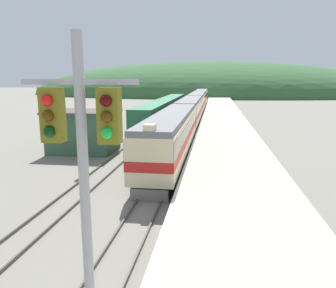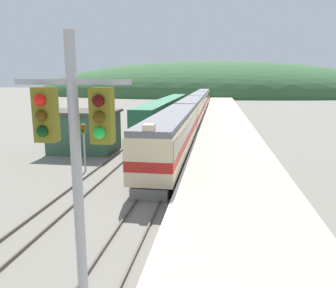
% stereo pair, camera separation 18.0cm
% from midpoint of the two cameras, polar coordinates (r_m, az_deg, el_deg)
% --- Properties ---
extents(track_main, '(1.52, 180.00, 0.16)m').
position_cam_midpoint_polar(track_main, '(74.73, 5.67, 5.85)').
color(track_main, '#4C443D').
rests_on(track_main, ground).
extents(track_siding, '(1.52, 180.00, 0.16)m').
position_cam_midpoint_polar(track_siding, '(75.12, 2.02, 5.92)').
color(track_siding, '#4C443D').
rests_on(track_siding, ground).
extents(platform, '(7.07, 140.00, 0.90)m').
position_cam_midpoint_polar(platform, '(54.73, 9.95, 4.14)').
color(platform, '#B2A893').
rests_on(platform, ground).
extents(distant_hills, '(159.19, 71.63, 29.16)m').
position_cam_midpoint_polar(distant_hills, '(148.65, 7.19, 8.47)').
color(distant_hills, '#335B33').
rests_on(distant_hills, ground).
extents(station_shed, '(6.57, 5.05, 4.07)m').
position_cam_midpoint_polar(station_shed, '(33.27, -14.20, 2.22)').
color(station_shed, '#385B42').
rests_on(station_shed, ground).
extents(express_train_lead_car, '(2.95, 20.85, 4.55)m').
position_cam_midpoint_polar(express_train_lead_car, '(28.61, 0.89, 1.61)').
color(express_train_lead_car, black).
rests_on(express_train_lead_car, ground).
extents(carriage_second, '(2.94, 19.03, 4.19)m').
position_cam_midpoint_polar(carriage_second, '(49.39, 4.18, 5.66)').
color(carriage_second, black).
rests_on(carriage_second, ground).
extents(carriage_third, '(2.94, 19.03, 4.19)m').
position_cam_midpoint_polar(carriage_third, '(69.20, 5.47, 7.25)').
color(carriage_third, black).
rests_on(carriage_third, ground).
extents(carriage_fourth, '(2.94, 19.03, 4.19)m').
position_cam_midpoint_polar(carriage_fourth, '(89.05, 6.20, 8.13)').
color(carriage_fourth, black).
rests_on(carriage_fourth, ground).
extents(siding_train, '(2.90, 39.24, 3.67)m').
position_cam_midpoint_polar(siding_train, '(56.27, -0.19, 5.99)').
color(siding_train, black).
rests_on(siding_train, ground).
extents(signal_mast_main, '(2.20, 0.42, 7.96)m').
position_cam_midpoint_polar(signal_mast_main, '(6.51, -14.82, -5.92)').
color(signal_mast_main, '#9E9EA3').
rests_on(signal_mast_main, ground).
extents(signal_post_siding, '(0.36, 0.42, 3.76)m').
position_cam_midpoint_polar(signal_post_siding, '(25.85, -14.26, 1.14)').
color(signal_post_siding, '#9E9EA3').
rests_on(signal_post_siding, ground).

